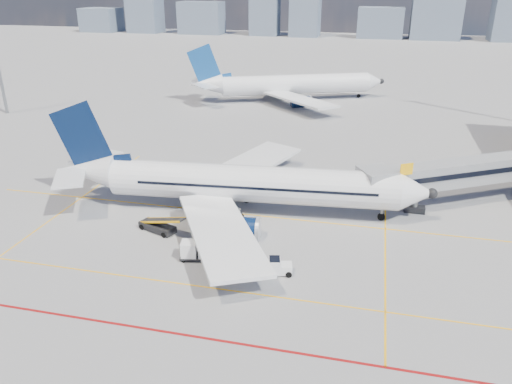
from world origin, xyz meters
TOP-DOWN VIEW (x-y plane):
  - ground at (0.00, 0.00)m, footprint 420.00×420.00m
  - apron_markings at (-0.58, -3.91)m, footprint 90.00×35.12m
  - jet_bridge at (23.51, 16.91)m, footprint 23.55×15.78m
  - distant_skyline at (4.64, 190.00)m, footprint 244.04×14.84m
  - main_aircraft at (-1.68, 8.55)m, footprint 40.40×35.16m
  - second_aircraft at (-5.79, 62.82)m, footprint 38.99×32.93m
  - baggage_tug at (5.06, -2.67)m, footprint 2.38×1.75m
  - cargo_dolly at (-2.30, -1.95)m, footprint 3.38×1.99m
  - belt_loader at (-7.96, 2.23)m, footprint 5.64×3.14m
  - ramp_worker at (3.17, -1.98)m, footprint 0.68×0.76m

SIDE VIEW (x-z plane):
  - ground at x=0.00m, z-range 0.00..0.00m
  - apron_markings at x=-0.58m, z-range 0.00..0.01m
  - belt_loader at x=-7.96m, z-range -0.55..1.74m
  - baggage_tug at x=5.06m, z-range -0.03..1.47m
  - ramp_worker at x=3.17m, z-range 0.00..1.75m
  - cargo_dolly at x=-2.30m, z-range 0.08..1.82m
  - main_aircraft at x=-1.68m, z-range -2.68..9.12m
  - second_aircraft at x=-5.79m, z-range -2.77..9.21m
  - jet_bridge at x=23.51m, z-range 0.59..6.89m
  - distant_skyline at x=4.64m, z-range -3.95..27.55m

